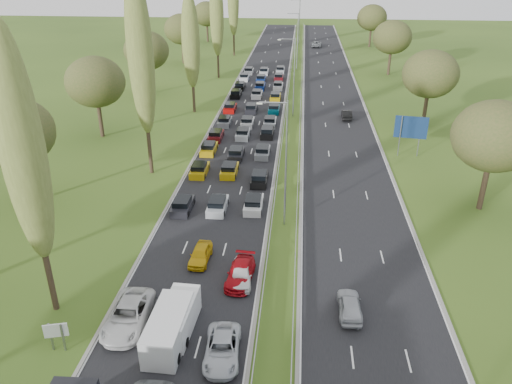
% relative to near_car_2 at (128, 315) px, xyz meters
% --- Properties ---
extents(ground, '(260.00, 260.00, 0.00)m').
position_rel_near_car_2_xyz_m(ground, '(10.15, 52.24, -0.82)').
color(ground, '#334F18').
rests_on(ground, ground).
extents(near_carriageway, '(10.50, 215.00, 0.04)m').
position_rel_near_car_2_xyz_m(near_carriageway, '(3.40, 54.74, -0.82)').
color(near_carriageway, black).
rests_on(near_carriageway, ground).
extents(far_carriageway, '(10.50, 215.00, 0.04)m').
position_rel_near_car_2_xyz_m(far_carriageway, '(16.90, 54.74, -0.82)').
color(far_carriageway, black).
rests_on(far_carriageway, ground).
extents(central_reservation, '(2.36, 215.00, 0.32)m').
position_rel_near_car_2_xyz_m(central_reservation, '(10.15, 54.74, -0.27)').
color(central_reservation, gray).
rests_on(central_reservation, ground).
extents(lamp_columns, '(0.18, 140.18, 12.00)m').
position_rel_near_car_2_xyz_m(lamp_columns, '(10.15, 50.24, 5.18)').
color(lamp_columns, gray).
rests_on(lamp_columns, ground).
extents(poplar_row, '(2.80, 127.80, 22.44)m').
position_rel_near_car_2_xyz_m(poplar_row, '(-5.85, 40.41, 11.56)').
color(poplar_row, '#2D2116').
rests_on(poplar_row, ground).
extents(woodland_left, '(8.00, 166.00, 11.10)m').
position_rel_near_car_2_xyz_m(woodland_left, '(-16.35, 34.87, 6.86)').
color(woodland_left, '#2D2116').
rests_on(woodland_left, ground).
extents(woodland_right, '(8.00, 153.00, 11.10)m').
position_rel_near_car_2_xyz_m(woodland_right, '(29.65, 38.91, 6.86)').
color(woodland_right, '#2D2116').
rests_on(woodland_right, ground).
extents(traffic_queue_fill, '(9.07, 69.04, 0.80)m').
position_rel_near_car_2_xyz_m(traffic_queue_fill, '(3.37, 49.57, -0.38)').
color(traffic_queue_fill, black).
rests_on(traffic_queue_fill, ground).
extents(near_car_2, '(2.76, 5.83, 1.61)m').
position_rel_near_car_2_xyz_m(near_car_2, '(0.00, 0.00, 0.00)').
color(near_car_2, silver).
rests_on(near_car_2, near_carriageway).
extents(near_car_8, '(1.68, 3.87, 1.30)m').
position_rel_near_car_2_xyz_m(near_car_8, '(3.42, 8.29, -0.15)').
color(near_car_8, gold).
rests_on(near_car_8, near_carriageway).
extents(near_car_10, '(2.50, 4.89, 1.32)m').
position_rel_near_car_2_xyz_m(near_car_10, '(6.90, -2.48, -0.14)').
color(near_car_10, '#B9BDC3').
rests_on(near_car_10, near_carriageway).
extents(near_car_11, '(2.25, 4.80, 1.35)m').
position_rel_near_car_2_xyz_m(near_car_11, '(7.07, 5.84, -0.13)').
color(near_car_11, '#A50A12').
rests_on(near_car_11, near_carriageway).
extents(near_car_12, '(1.86, 4.25, 1.42)m').
position_rel_near_car_2_xyz_m(near_car_12, '(7.14, 5.72, -0.09)').
color(near_car_12, white).
rests_on(near_car_12, near_carriageway).
extents(far_car_0, '(1.68, 4.04, 1.37)m').
position_rel_near_car_2_xyz_m(far_car_0, '(15.29, 2.61, -0.12)').
color(far_car_0, '#A6A9B0').
rests_on(far_car_0, far_carriageway).
extents(far_car_1, '(1.47, 4.17, 1.37)m').
position_rel_near_car_2_xyz_m(far_car_1, '(18.49, 49.65, -0.12)').
color(far_car_1, black).
rests_on(far_car_1, far_carriageway).
extents(far_car_2, '(2.83, 5.74, 1.57)m').
position_rel_near_car_2_xyz_m(far_car_2, '(15.11, 116.01, -0.02)').
color(far_car_2, slate).
rests_on(far_car_2, far_carriageway).
extents(white_van_front, '(2.19, 5.58, 2.24)m').
position_rel_near_car_2_xyz_m(white_van_front, '(3.23, -1.25, 0.33)').
color(white_van_front, silver).
rests_on(white_van_front, near_carriageway).
extents(white_van_rear, '(1.97, 5.02, 2.02)m').
position_rel_near_car_2_xyz_m(white_van_rear, '(3.55, 0.08, 0.21)').
color(white_van_rear, white).
rests_on(white_van_rear, near_carriageway).
extents(info_sign, '(1.48, 0.48, 2.10)m').
position_rel_near_car_2_xyz_m(info_sign, '(-3.75, -2.77, 0.55)').
color(info_sign, gray).
rests_on(info_sign, ground).
extents(direction_sign, '(3.97, 0.71, 5.20)m').
position_rel_near_car_2_xyz_m(direction_sign, '(25.05, 34.38, 2.75)').
color(direction_sign, gray).
rests_on(direction_sign, ground).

